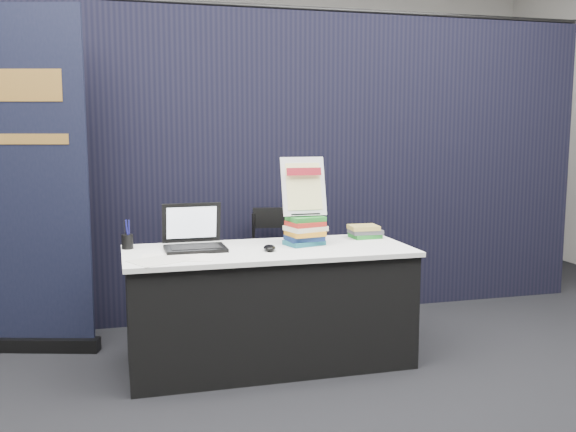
% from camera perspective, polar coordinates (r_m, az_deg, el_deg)
% --- Properties ---
extents(floor, '(8.00, 8.00, 0.00)m').
position_cam_1_polar(floor, '(3.76, 0.34, -15.74)').
color(floor, black).
rests_on(floor, ground).
extents(wall_back, '(8.00, 0.02, 3.50)m').
position_cam_1_polar(wall_back, '(7.38, -8.09, 9.67)').
color(wall_back, '#BAB7B0').
rests_on(wall_back, floor).
extents(drape_partition, '(6.00, 0.08, 2.40)m').
position_cam_1_polar(drape_partition, '(5.02, -4.55, 4.33)').
color(drape_partition, black).
rests_on(drape_partition, floor).
extents(display_table, '(1.80, 0.75, 0.75)m').
position_cam_1_polar(display_table, '(4.14, -1.71, -8.00)').
color(display_table, black).
rests_on(display_table, floor).
extents(laptop, '(0.38, 0.30, 0.28)m').
position_cam_1_polar(laptop, '(4.07, -8.34, -2.00)').
color(laptop, black).
rests_on(laptop, display_table).
extents(mouse, '(0.09, 0.13, 0.04)m').
position_cam_1_polar(mouse, '(3.97, -1.66, -2.85)').
color(mouse, black).
rests_on(mouse, display_table).
extents(brochure_left, '(0.40, 0.36, 0.00)m').
position_cam_1_polar(brochure_left, '(3.76, -11.23, -3.88)').
color(brochure_left, silver).
rests_on(brochure_left, display_table).
extents(brochure_mid, '(0.31, 0.23, 0.00)m').
position_cam_1_polar(brochure_mid, '(3.86, -10.79, -3.56)').
color(brochure_mid, white).
rests_on(brochure_mid, display_table).
extents(brochure_right, '(0.37, 0.32, 0.00)m').
position_cam_1_polar(brochure_right, '(3.81, -8.80, -3.65)').
color(brochure_right, white).
rests_on(brochure_right, display_table).
extents(pen_cup, '(0.09, 0.09, 0.09)m').
position_cam_1_polar(pen_cup, '(4.15, -14.08, -2.22)').
color(pen_cup, black).
rests_on(pen_cup, display_table).
extents(book_stack_tall, '(0.26, 0.22, 0.19)m').
position_cam_1_polar(book_stack_tall, '(4.17, 1.50, -1.30)').
color(book_stack_tall, '#1A5865').
rests_on(book_stack_tall, display_table).
extents(book_stack_short, '(0.21, 0.17, 0.09)m').
position_cam_1_polar(book_stack_short, '(4.47, 6.78, -1.36)').
color(book_stack_short, '#1F7426').
rests_on(book_stack_short, display_table).
extents(info_sign, '(0.29, 0.15, 0.39)m').
position_cam_1_polar(info_sign, '(4.16, 1.39, 2.59)').
color(info_sign, black).
rests_on(info_sign, book_stack_tall).
extents(pullup_banner, '(0.96, 0.37, 2.29)m').
position_cam_1_polar(pullup_banner, '(4.59, -22.71, 1.13)').
color(pullup_banner, black).
rests_on(pullup_banner, floor).
extents(stacking_chair, '(0.46, 0.47, 0.90)m').
position_cam_1_polar(stacking_chair, '(4.81, -0.41, -4.20)').
color(stacking_chair, black).
rests_on(stacking_chair, floor).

